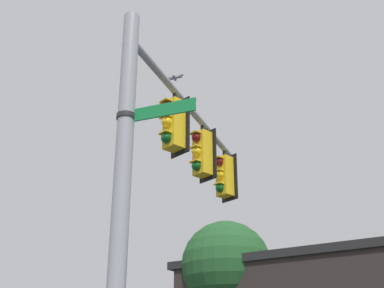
% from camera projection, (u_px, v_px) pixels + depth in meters
% --- Properties ---
extents(signal_pole, '(0.28, 0.28, 7.23)m').
position_uv_depth(signal_pole, '(120.00, 213.00, 7.53)').
color(signal_pole, gray).
rests_on(signal_pole, ground).
extents(mast_arm, '(2.68, 5.22, 0.15)m').
position_uv_depth(mast_arm, '(191.00, 111.00, 11.23)').
color(mast_arm, gray).
extents(traffic_light_nearest_pole, '(0.54, 0.49, 1.31)m').
position_uv_depth(traffic_light_nearest_pole, '(173.00, 124.00, 10.10)').
color(traffic_light_nearest_pole, black).
extents(traffic_light_mid_inner, '(0.54, 0.49, 1.31)m').
position_uv_depth(traffic_light_mid_inner, '(202.00, 153.00, 11.49)').
color(traffic_light_mid_inner, black).
extents(traffic_light_mid_outer, '(0.54, 0.49, 1.31)m').
position_uv_depth(traffic_light_mid_outer, '(224.00, 176.00, 12.87)').
color(traffic_light_mid_outer, black).
extents(street_name_sign, '(1.26, 0.72, 0.22)m').
position_uv_depth(street_name_sign, '(144.00, 114.00, 8.07)').
color(street_name_sign, '#147238').
extents(bird_flying, '(0.44, 0.35, 0.14)m').
position_uv_depth(bird_flying, '(175.00, 78.00, 13.62)').
color(bird_flying, gray).
extents(tree_by_storefront, '(3.58, 3.58, 6.91)m').
position_uv_depth(tree_by_storefront, '(226.00, 267.00, 19.88)').
color(tree_by_storefront, '#4C3823').
rests_on(tree_by_storefront, ground).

